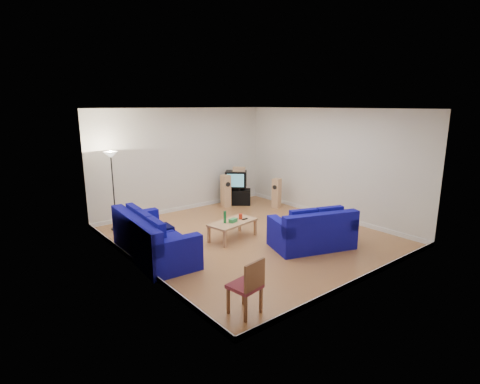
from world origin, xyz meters
TOP-DOWN VIEW (x-y plane):
  - room at (0.00, 0.00)m, footprint 6.01×6.51m
  - sofa_three_seat at (-2.52, 0.38)m, footprint 1.25×2.58m
  - sofa_loveseat at (0.68, -1.49)m, footprint 2.10×1.59m
  - coffee_table at (-0.43, 0.15)m, footprint 1.35×0.85m
  - bottle at (-0.66, 0.17)m, footprint 0.10×0.10m
  - tissue_box at (-0.46, 0.10)m, footprint 0.24×0.18m
  - red_canister at (-0.15, 0.19)m, footprint 0.10×0.10m
  - remote at (-0.09, 0.09)m, footprint 0.17×0.07m
  - tv_stand at (1.75, 2.70)m, footprint 0.93×0.89m
  - av_receiver at (1.71, 2.74)m, footprint 0.47×0.49m
  - television at (1.70, 2.75)m, footprint 0.85×0.84m
  - centre_speaker at (1.77, 2.67)m, footprint 0.41×0.40m
  - speaker_left at (1.24, 2.70)m, footprint 0.30×0.36m
  - speaker_right at (2.45, 1.57)m, footprint 0.34×0.31m
  - floor_lamp at (-2.45, 2.70)m, footprint 0.36×0.36m
  - dining_chair at (-2.36, -2.77)m, footprint 0.52×0.52m

SIDE VIEW (x-z plane):
  - tv_stand at x=1.75m, z-range 0.00..0.51m
  - sofa_loveseat at x=0.68m, z-range -0.11..0.82m
  - sofa_three_seat at x=-2.52m, z-range -0.12..0.84m
  - coffee_table at x=-0.43m, z-range 0.17..0.63m
  - remote at x=-0.09m, z-range 0.46..0.48m
  - speaker_right at x=2.45m, z-range 0.00..0.97m
  - tissue_box at x=-0.46m, z-range 0.46..0.55m
  - red_canister at x=-0.15m, z-range 0.46..0.59m
  - dining_chair at x=-2.36m, z-range 0.06..1.01m
  - speaker_left at x=1.24m, z-range 0.00..1.06m
  - av_receiver at x=1.71m, z-range 0.51..0.60m
  - bottle at x=-0.66m, z-range 0.46..0.75m
  - television at x=1.70m, z-range 0.60..1.13m
  - centre_speaker at x=1.77m, z-range 1.13..1.28m
  - room at x=0.00m, z-range -0.06..3.15m
  - floor_lamp at x=-2.45m, z-range 0.69..2.80m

